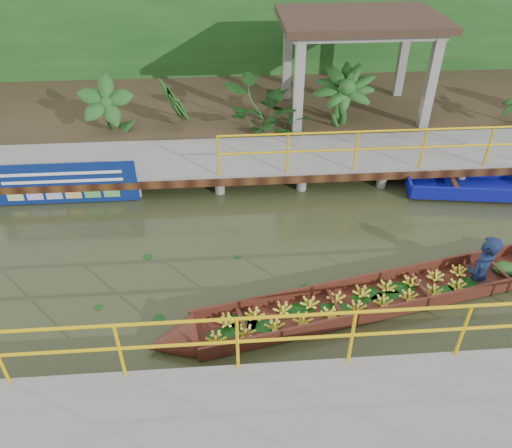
{
  "coord_description": "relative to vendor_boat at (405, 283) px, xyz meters",
  "views": [
    {
      "loc": [
        -0.88,
        -7.64,
        6.52
      ],
      "look_at": [
        -0.28,
        0.5,
        0.6
      ],
      "focal_mm": 35.0,
      "sensor_mm": 36.0,
      "label": 1
    }
  ],
  "objects": [
    {
      "name": "foliage_backdrop",
      "position": [
        -2.31,
        11.16,
        1.67
      ],
      "size": [
        30.0,
        0.8,
        4.0
      ],
      "primitive_type": "cube",
      "color": "#194215",
      "rests_on": "ground"
    },
    {
      "name": "far_dock",
      "position": [
        -2.29,
        4.59,
        0.15
      ],
      "size": [
        16.0,
        2.06,
        1.66
      ],
      "color": "gray",
      "rests_on": "ground"
    },
    {
      "name": "blue_banner",
      "position": [
        -6.89,
        3.64,
        0.23
      ],
      "size": [
        3.36,
        0.04,
        1.05
      ],
      "color": "navy",
      "rests_on": "ground"
    },
    {
      "name": "land_strip",
      "position": [
        -2.31,
        8.66,
        -0.1
      ],
      "size": [
        30.0,
        8.0,
        0.45
      ],
      "primitive_type": "cube",
      "color": "#2F2517",
      "rests_on": "ground"
    },
    {
      "name": "near_dock",
      "position": [
        -1.31,
        -3.04,
        -0.03
      ],
      "size": [
        18.0,
        2.4,
        1.73
      ],
      "color": "gray",
      "rests_on": "ground"
    },
    {
      "name": "pavilion",
      "position": [
        0.69,
        7.46,
        2.49
      ],
      "size": [
        4.4,
        3.0,
        3.0
      ],
      "color": "gray",
      "rests_on": "ground"
    },
    {
      "name": "vendor_boat",
      "position": [
        0.0,
        0.0,
        0.0
      ],
      "size": [
        8.4,
        2.55,
        2.25
      ],
      "rotation": [
        0.0,
        0.0,
        0.21
      ],
      "color": "#3D1A10",
      "rests_on": "ground"
    },
    {
      "name": "ground",
      "position": [
        -2.31,
        1.16,
        -0.33
      ],
      "size": [
        80.0,
        80.0,
        0.0
      ],
      "primitive_type": "plane",
      "color": "#30341A",
      "rests_on": "ground"
    },
    {
      "name": "tropical_plants",
      "position": [
        -0.06,
        6.46,
        0.74
      ],
      "size": [
        13.99,
        0.99,
        1.23
      ],
      "color": "#194215",
      "rests_on": "ground"
    }
  ]
}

